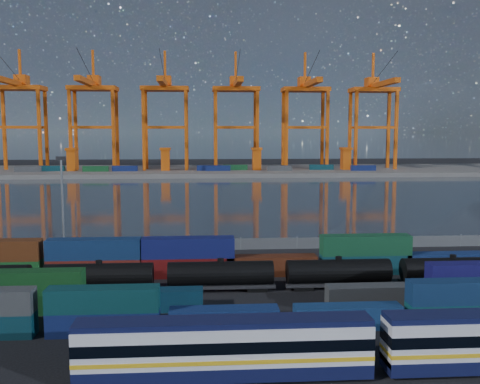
{
  "coord_description": "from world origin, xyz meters",
  "views": [
    {
      "loc": [
        -6.5,
        -64.19,
        20.55
      ],
      "look_at": [
        0.0,
        30.0,
        10.0
      ],
      "focal_mm": 40.0,
      "sensor_mm": 36.0,
      "label": 1
    }
  ],
  "objects": [
    {
      "name": "gantry_cranes",
      "position": [
        -7.5,
        203.39,
        37.12
      ],
      "size": [
        198.29,
        44.71,
        60.55
      ],
      "color": "#DC560F",
      "rests_on": "ground"
    },
    {
      "name": "yard_light_mast",
      "position": [
        -30.0,
        26.0,
        9.3
      ],
      "size": [
        1.6,
        0.4,
        16.6
      ],
      "color": "slate",
      "rests_on": "ground"
    },
    {
      "name": "far_quay",
      "position": [
        0.0,
        210.0,
        1.0
      ],
      "size": [
        700.0,
        70.0,
        2.0
      ],
      "primitive_type": "cube",
      "color": "#514F4C",
      "rests_on": "ground"
    },
    {
      "name": "container_row_mid",
      "position": [
        -16.76,
        -3.56,
        1.96
      ],
      "size": [
        141.81,
        2.34,
        4.98
      ],
      "color": "#434549",
      "rests_on": "ground"
    },
    {
      "name": "quay_containers",
      "position": [
        -11.0,
        195.46,
        3.3
      ],
      "size": [
        172.58,
        10.99,
        2.6
      ],
      "color": "navy",
      "rests_on": "far_quay"
    },
    {
      "name": "straddle_carriers",
      "position": [
        -2.5,
        200.0,
        7.82
      ],
      "size": [
        140.0,
        7.0,
        11.1
      ],
      "color": "#DC560F",
      "rests_on": "far_quay"
    },
    {
      "name": "ground",
      "position": [
        0.0,
        0.0,
        0.0
      ],
      "size": [
        700.0,
        700.0,
        0.0
      ],
      "primitive_type": "plane",
      "color": "black",
      "rests_on": "ground"
    },
    {
      "name": "harbor_water",
      "position": [
        0.0,
        105.0,
        0.01
      ],
      "size": [
        700.0,
        700.0,
        0.0
      ],
      "primitive_type": "plane",
      "color": "#272F39",
      "rests_on": "ground"
    },
    {
      "name": "container_row_north",
      "position": [
        -13.96,
        10.91,
        2.23
      ],
      "size": [
        142.74,
        2.66,
        5.67
      ],
      "color": "#0F1E4C",
      "rests_on": "ground"
    },
    {
      "name": "container_row_south",
      "position": [
        0.6,
        -10.59,
        2.1
      ],
      "size": [
        138.6,
        2.31,
        4.91
      ],
      "color": "#3F4144",
      "rests_on": "ground"
    },
    {
      "name": "distant_mountains",
      "position": [
        63.02,
        1600.0,
        220.29
      ],
      "size": [
        2470.0,
        1100.0,
        520.0
      ],
      "color": "#1E2630",
      "rests_on": "ground"
    },
    {
      "name": "waterfront_fence",
      "position": [
        -0.0,
        28.0,
        1.0
      ],
      "size": [
        160.12,
        0.12,
        2.2
      ],
      "color": "#595B5E",
      "rests_on": "ground"
    },
    {
      "name": "tanker_string",
      "position": [
        18.9,
        3.42,
        2.18
      ],
      "size": [
        122.64,
        3.04,
        4.35
      ],
      "color": "black",
      "rests_on": "ground"
    }
  ]
}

